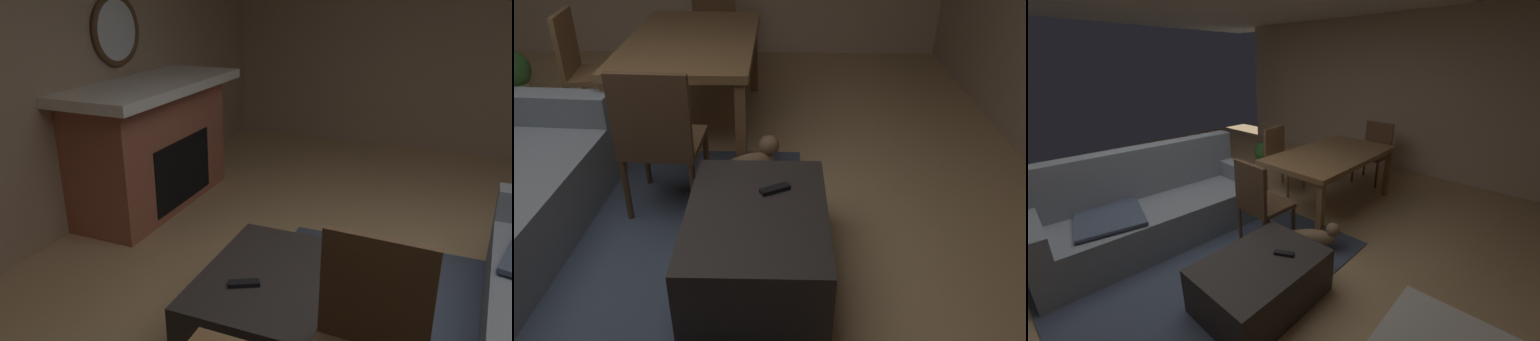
# 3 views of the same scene
# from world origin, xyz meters

# --- Properties ---
(floor) EXTENTS (9.43, 9.43, 0.00)m
(floor) POSITION_xyz_m (0.00, 0.00, 0.00)
(floor) COLOR tan
(wall_right_window_side) EXTENTS (0.12, 6.33, 2.58)m
(wall_right_window_side) POSITION_xyz_m (3.93, 0.00, 1.29)
(wall_right_window_side) COLOR #C4AA91
(wall_right_window_side) RESTS_ON ground
(area_rug) EXTENTS (2.60, 2.00, 0.01)m
(area_rug) POSITION_xyz_m (0.04, -0.25, 0.01)
(area_rug) COLOR #3D475B
(area_rug) RESTS_ON ground
(couch) EXTENTS (2.30, 1.02, 0.96)m
(couch) POSITION_xyz_m (-0.07, 0.56, 0.33)
(couch) COLOR slate
(couch) RESTS_ON ground
(ottoman_coffee_table) EXTENTS (0.98, 0.70, 0.39)m
(ottoman_coffee_table) POSITION_xyz_m (0.04, -1.00, 0.20)
(ottoman_coffee_table) COLOR #2D2826
(ottoman_coffee_table) RESTS_ON ground
(tv_remote) EXTENTS (0.12, 0.16, 0.02)m
(tv_remote) POSITION_xyz_m (0.21, -1.08, 0.41)
(tv_remote) COLOR black
(tv_remote) RESTS_ON ottoman_coffee_table
(dining_table) EXTENTS (1.73, 0.97, 0.74)m
(dining_table) POSITION_xyz_m (1.83, -0.42, 0.67)
(dining_table) COLOR brown
(dining_table) RESTS_ON ground
(dining_chair_west) EXTENTS (0.46, 0.46, 0.93)m
(dining_chair_west) POSITION_xyz_m (0.58, -0.41, 0.52)
(dining_chair_west) COLOR #513823
(dining_chair_west) RESTS_ON ground
(dining_chair_north) EXTENTS (0.48, 0.48, 0.93)m
(dining_chair_north) POSITION_xyz_m (1.82, 0.46, 0.52)
(dining_chair_north) COLOR brown
(dining_chair_north) RESTS_ON ground
(dining_chair_east) EXTENTS (0.45, 0.45, 0.93)m
(dining_chair_east) POSITION_xyz_m (3.09, -0.41, 0.52)
(dining_chair_east) COLOR brown
(dining_chair_east) RESTS_ON ground
(potted_plant) EXTENTS (0.31, 0.31, 0.48)m
(potted_plant) POSITION_xyz_m (2.29, 1.32, 0.27)
(potted_plant) COLOR beige
(potted_plant) RESTS_ON ground
(small_dog) EXTENTS (0.51, 0.53, 0.27)m
(small_dog) POSITION_xyz_m (0.85, -0.87, 0.16)
(small_dog) COLOR #8C6B4C
(small_dog) RESTS_ON ground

